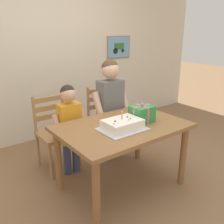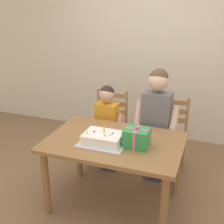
{
  "view_description": "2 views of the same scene",
  "coord_description": "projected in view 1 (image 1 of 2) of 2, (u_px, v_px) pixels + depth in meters",
  "views": [
    {
      "loc": [
        -1.51,
        -1.83,
        1.65
      ],
      "look_at": [
        -0.14,
        -0.0,
        0.9
      ],
      "focal_mm": 39.67,
      "sensor_mm": 36.0,
      "label": 1
    },
    {
      "loc": [
        0.87,
        -2.46,
        2.02
      ],
      "look_at": [
        -0.06,
        0.1,
        0.97
      ],
      "focal_mm": 48.26,
      "sensor_mm": 36.0,
      "label": 2
    }
  ],
  "objects": [
    {
      "name": "chair_left",
      "position": [
        56.0,
        132.0,
        3.03
      ],
      "size": [
        0.42,
        0.42,
        0.92
      ],
      "color": "#A87A4C",
      "rests_on": "ground"
    },
    {
      "name": "back_wall",
      "position": [
        47.0,
        55.0,
        3.75
      ],
      "size": [
        6.4,
        0.11,
        2.6
      ],
      "color": "beige",
      "rests_on": "ground"
    },
    {
      "name": "ground_plane",
      "position": [
        122.0,
        185.0,
        2.77
      ],
      "size": [
        20.0,
        20.0,
        0.0
      ],
      "primitive_type": "plane",
      "color": "#846042"
    },
    {
      "name": "child_older",
      "position": [
        110.0,
        101.0,
        3.12
      ],
      "size": [
        0.48,
        0.28,
        1.32
      ],
      "color": "#38426B",
      "rests_on": "ground"
    },
    {
      "name": "dining_table",
      "position": [
        122.0,
        134.0,
        2.57
      ],
      "size": [
        1.3,
        0.89,
        0.73
      ],
      "color": "olive",
      "rests_on": "ground"
    },
    {
      "name": "birthday_cake",
      "position": [
        122.0,
        125.0,
        2.41
      ],
      "size": [
        0.44,
        0.34,
        0.19
      ],
      "color": "silver",
      "rests_on": "dining_table"
    },
    {
      "name": "child_younger",
      "position": [
        70.0,
        121.0,
        2.83
      ],
      "size": [
        0.4,
        0.23,
        1.09
      ],
      "color": "#38426B",
      "rests_on": "ground"
    },
    {
      "name": "chair_right",
      "position": [
        106.0,
        119.0,
        3.47
      ],
      "size": [
        0.43,
        0.43,
        0.92
      ],
      "color": "#A87A4C",
      "rests_on": "ground"
    },
    {
      "name": "gift_box_red_large",
      "position": [
        142.0,
        114.0,
        2.62
      ],
      "size": [
        0.23,
        0.2,
        0.21
      ],
      "color": "#2D8E42",
      "rests_on": "dining_table"
    }
  ]
}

